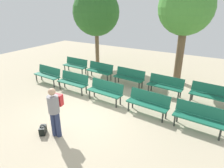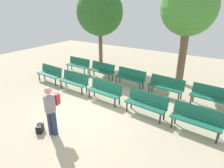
{
  "view_description": "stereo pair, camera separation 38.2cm",
  "coord_description": "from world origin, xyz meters",
  "px_view_note": "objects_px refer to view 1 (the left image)",
  "views": [
    {
      "loc": [
        4.18,
        -4.89,
        3.93
      ],
      "look_at": [
        0.0,
        2.22,
        0.55
      ],
      "focal_mm": 31.56,
      "sensor_mm": 36.0,
      "label": 1
    },
    {
      "loc": [
        4.5,
        -4.69,
        3.93
      ],
      "look_at": [
        0.0,
        2.22,
        0.55
      ],
      "focal_mm": 31.56,
      "sensor_mm": 36.0,
      "label": 2
    }
  ],
  "objects_px": {
    "bench_r0_c4": "(199,116)",
    "bench_r1_c0": "(76,65)",
    "bench_r0_c3": "(148,102)",
    "tree_1": "(186,8)",
    "visitor_with_backpack": "(55,109)",
    "bench_r1_c2": "(129,76)",
    "bench_r1_c3": "(165,85)",
    "bench_r0_c2": "(106,90)",
    "bench_r1_c1": "(100,70)",
    "handbag": "(43,130)",
    "tree_0": "(96,12)",
    "bench_r1_c4": "(211,94)",
    "bench_r0_c1": "(73,81)",
    "bench_r0_c0": "(48,74)"
  },
  "relations": [
    {
      "from": "visitor_with_backpack",
      "to": "bench_r1_c0",
      "type": "bearing_deg",
      "value": -66.68
    },
    {
      "from": "bench_r1_c3",
      "to": "handbag",
      "type": "height_order",
      "value": "bench_r1_c3"
    },
    {
      "from": "bench_r0_c4",
      "to": "tree_1",
      "type": "bearing_deg",
      "value": 115.44
    },
    {
      "from": "bench_r1_c0",
      "to": "bench_r1_c1",
      "type": "bearing_deg",
      "value": -0.85
    },
    {
      "from": "bench_r1_c1",
      "to": "tree_0",
      "type": "bearing_deg",
      "value": 131.98
    },
    {
      "from": "bench_r0_c2",
      "to": "bench_r0_c3",
      "type": "bearing_deg",
      "value": 0.25
    },
    {
      "from": "bench_r0_c4",
      "to": "bench_r1_c0",
      "type": "distance_m",
      "value": 7.77
    },
    {
      "from": "bench_r0_c2",
      "to": "bench_r1_c3",
      "type": "xyz_separation_m",
      "value": [
        2.02,
        1.91,
        0.0
      ]
    },
    {
      "from": "visitor_with_backpack",
      "to": "bench_r0_c3",
      "type": "bearing_deg",
      "value": -138.02
    },
    {
      "from": "bench_r0_c1",
      "to": "bench_r0_c3",
      "type": "distance_m",
      "value": 3.87
    },
    {
      "from": "bench_r0_c2",
      "to": "bench_r0_c4",
      "type": "xyz_separation_m",
      "value": [
        3.77,
        -0.22,
        0.0
      ]
    },
    {
      "from": "tree_1",
      "to": "visitor_with_backpack",
      "type": "bearing_deg",
      "value": -107.57
    },
    {
      "from": "bench_r1_c4",
      "to": "bench_r1_c2",
      "type": "bearing_deg",
      "value": -178.46
    },
    {
      "from": "bench_r0_c4",
      "to": "handbag",
      "type": "height_order",
      "value": "bench_r0_c4"
    },
    {
      "from": "tree_0",
      "to": "handbag",
      "type": "distance_m",
      "value": 8.64
    },
    {
      "from": "bench_r0_c4",
      "to": "bench_r1_c0",
      "type": "bearing_deg",
      "value": 164.55
    },
    {
      "from": "bench_r0_c4",
      "to": "visitor_with_backpack",
      "type": "xyz_separation_m",
      "value": [
        -3.82,
        -2.6,
        0.43
      ]
    },
    {
      "from": "bench_r1_c1",
      "to": "bench_r1_c4",
      "type": "xyz_separation_m",
      "value": [
        5.68,
        -0.34,
        0.0
      ]
    },
    {
      "from": "bench_r1_c3",
      "to": "bench_r0_c3",
      "type": "bearing_deg",
      "value": -87.22
    },
    {
      "from": "bench_r0_c3",
      "to": "tree_1",
      "type": "distance_m",
      "value": 5.17
    },
    {
      "from": "bench_r0_c2",
      "to": "bench_r1_c0",
      "type": "xyz_separation_m",
      "value": [
        -3.58,
        2.29,
        0.0
      ]
    },
    {
      "from": "bench_r0_c1",
      "to": "tree_1",
      "type": "bearing_deg",
      "value": 45.47
    },
    {
      "from": "bench_r0_c2",
      "to": "bench_r1_c2",
      "type": "distance_m",
      "value": 2.07
    },
    {
      "from": "bench_r0_c0",
      "to": "bench_r0_c2",
      "type": "relative_size",
      "value": 1.0
    },
    {
      "from": "bench_r0_c1",
      "to": "bench_r1_c2",
      "type": "bearing_deg",
      "value": 45.49
    },
    {
      "from": "bench_r1_c4",
      "to": "visitor_with_backpack",
      "type": "height_order",
      "value": "visitor_with_backpack"
    },
    {
      "from": "bench_r1_c2",
      "to": "bench_r1_c0",
      "type": "bearing_deg",
      "value": -178.98
    },
    {
      "from": "bench_r0_c3",
      "to": "bench_r0_c2",
      "type": "bearing_deg",
      "value": -178.62
    },
    {
      "from": "bench_r1_c4",
      "to": "handbag",
      "type": "bearing_deg",
      "value": -127.73
    },
    {
      "from": "bench_r0_c3",
      "to": "bench_r1_c2",
      "type": "height_order",
      "value": "same"
    },
    {
      "from": "bench_r0_c3",
      "to": "visitor_with_backpack",
      "type": "height_order",
      "value": "visitor_with_backpack"
    },
    {
      "from": "bench_r0_c1",
      "to": "tree_0",
      "type": "xyz_separation_m",
      "value": [
        -1.54,
        4.3,
        2.91
      ]
    },
    {
      "from": "tree_0",
      "to": "bench_r1_c1",
      "type": "bearing_deg",
      "value": -52.91
    },
    {
      "from": "bench_r0_c0",
      "to": "bench_r1_c4",
      "type": "height_order",
      "value": "same"
    },
    {
      "from": "visitor_with_backpack",
      "to": "bench_r0_c4",
      "type": "bearing_deg",
      "value": -157.09
    },
    {
      "from": "tree_0",
      "to": "bench_r0_c2",
      "type": "bearing_deg",
      "value": -52.12
    },
    {
      "from": "bench_r1_c2",
      "to": "bench_r1_c4",
      "type": "xyz_separation_m",
      "value": [
        3.79,
        -0.2,
        0.0
      ]
    },
    {
      "from": "bench_r0_c2",
      "to": "bench_r1_c1",
      "type": "relative_size",
      "value": 1.0
    },
    {
      "from": "tree_0",
      "to": "bench_r1_c3",
      "type": "bearing_deg",
      "value": -24.67
    },
    {
      "from": "bench_r1_c0",
      "to": "bench_r1_c4",
      "type": "distance_m",
      "value": 7.52
    },
    {
      "from": "bench_r1_c3",
      "to": "bench_r1_c0",
      "type": "bearing_deg",
      "value": -179.38
    },
    {
      "from": "bench_r0_c2",
      "to": "bench_r0_c4",
      "type": "distance_m",
      "value": 3.78
    },
    {
      "from": "bench_r1_c2",
      "to": "bench_r0_c0",
      "type": "bearing_deg",
      "value": -150.17
    },
    {
      "from": "bench_r1_c2",
      "to": "bench_r1_c3",
      "type": "relative_size",
      "value": 1.0
    },
    {
      "from": "bench_r0_c4",
      "to": "bench_r1_c3",
      "type": "distance_m",
      "value": 2.76
    },
    {
      "from": "bench_r1_c2",
      "to": "bench_r0_c1",
      "type": "bearing_deg",
      "value": -131.73
    },
    {
      "from": "bench_r1_c4",
      "to": "bench_r0_c3",
      "type": "bearing_deg",
      "value": -130.06
    },
    {
      "from": "bench_r0_c0",
      "to": "bench_r0_c3",
      "type": "distance_m",
      "value": 5.71
    },
    {
      "from": "bench_r0_c4",
      "to": "bench_r1_c0",
      "type": "height_order",
      "value": "same"
    },
    {
      "from": "visitor_with_backpack",
      "to": "bench_r0_c0",
      "type": "bearing_deg",
      "value": -51.04
    }
  ]
}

